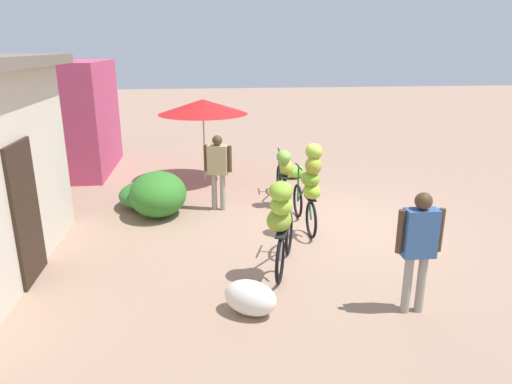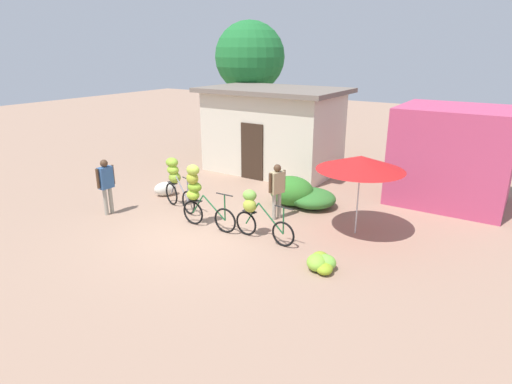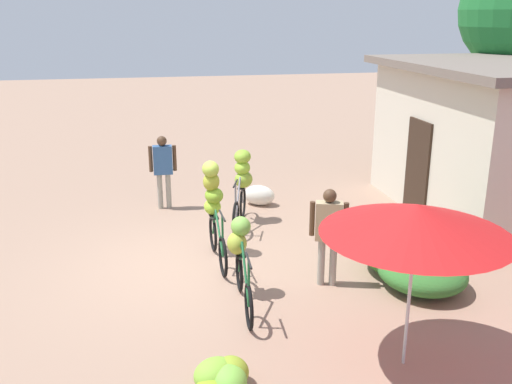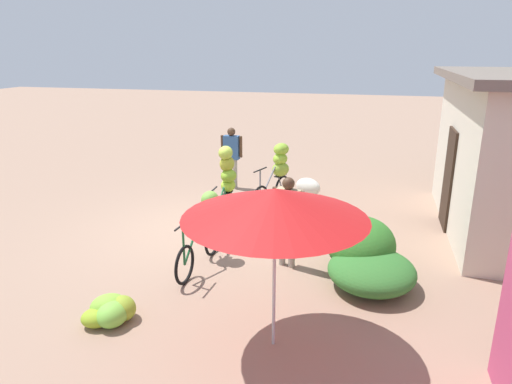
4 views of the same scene
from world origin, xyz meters
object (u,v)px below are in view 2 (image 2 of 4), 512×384
object	(u,v)px
tree_behind_building	(250,58)
building_low	(273,130)
shop_pink	(452,155)
bicycle_leftmost	(175,178)
bicycle_center_loaded	(256,212)
person_vendor	(106,181)
banana_pile_on_ground	(321,263)
bicycle_near_pile	(198,192)
market_umbrella	(361,163)
person_bystander	(277,186)
produce_sack	(165,189)

from	to	relation	value
tree_behind_building	building_low	bearing A→B (deg)	-42.39
shop_pink	tree_behind_building	xyz separation A→B (m)	(-8.94, 2.51, 2.65)
bicycle_leftmost	bicycle_center_loaded	world-z (taller)	bicycle_leftmost
person_vendor	banana_pile_on_ground	bearing A→B (deg)	2.72
building_low	tree_behind_building	xyz separation A→B (m)	(-2.65, 2.41, 2.51)
bicycle_center_loaded	banana_pile_on_ground	world-z (taller)	bicycle_center_loaded
tree_behind_building	bicycle_near_pile	bearing A→B (deg)	-64.97
bicycle_center_loaded	market_umbrella	bearing A→B (deg)	39.67
tree_behind_building	market_umbrella	bearing A→B (deg)	-40.56
bicycle_center_loaded	person_bystander	xyz separation A→B (m)	(-0.21, 1.38, 0.24)
bicycle_near_pile	tree_behind_building	bearing A→B (deg)	115.03
bicycle_center_loaded	bicycle_near_pile	bearing A→B (deg)	-174.52
produce_sack	person_bystander	bearing A→B (deg)	3.23
market_umbrella	bicycle_center_loaded	xyz separation A→B (m)	(-1.96, -1.63, -1.14)
bicycle_leftmost	banana_pile_on_ground	xyz separation A→B (m)	(5.20, -1.17, -0.71)
shop_pink	bicycle_leftmost	size ratio (longest dim) A/B	2.01
building_low	bicycle_near_pile	xyz separation A→B (m)	(1.17, -5.76, -0.63)
market_umbrella	person_bystander	distance (m)	2.36
bicycle_leftmost	produce_sack	distance (m)	1.32
banana_pile_on_ground	person_bystander	distance (m)	3.07
banana_pile_on_ground	shop_pink	bearing A→B (deg)	76.95
banana_pile_on_ground	produce_sack	size ratio (longest dim) A/B	1.13
market_umbrella	banana_pile_on_ground	distance (m)	2.78
building_low	bicycle_leftmost	xyz separation A→B (m)	(-0.32, -5.01, -0.70)
banana_pile_on_ground	person_vendor	xyz separation A→B (m)	(-6.40, -0.30, 0.81)
bicycle_leftmost	person_vendor	distance (m)	1.91
tree_behind_building	bicycle_leftmost	world-z (taller)	tree_behind_building
building_low	bicycle_near_pile	size ratio (longest dim) A/B	3.03
bicycle_leftmost	bicycle_center_loaded	size ratio (longest dim) A/B	0.92
building_low	market_umbrella	world-z (taller)	building_low
banana_pile_on_ground	bicycle_center_loaded	bearing A→B (deg)	164.06
bicycle_center_loaded	person_bystander	bearing A→B (deg)	98.58
tree_behind_building	bicycle_near_pile	xyz separation A→B (m)	(3.82, -8.18, -3.14)
bicycle_leftmost	person_bystander	distance (m)	3.07
market_umbrella	building_low	bearing A→B (deg)	140.49
bicycle_center_loaded	banana_pile_on_ground	xyz separation A→B (m)	(2.03, -0.58, -0.54)
bicycle_center_loaded	person_bystander	distance (m)	1.42
shop_pink	bicycle_leftmost	xyz separation A→B (m)	(-6.61, -4.91, -0.56)
building_low	tree_behind_building	distance (m)	4.37
building_low	produce_sack	world-z (taller)	building_low
tree_behind_building	person_bystander	xyz separation A→B (m)	(5.29, -6.63, -3.14)
tree_behind_building	market_umbrella	world-z (taller)	tree_behind_building
person_bystander	bicycle_leftmost	bearing A→B (deg)	-165.16
shop_pink	banana_pile_on_ground	size ratio (longest dim) A/B	4.05
building_low	person_vendor	xyz separation A→B (m)	(-1.52, -6.48, -0.61)
building_low	banana_pile_on_ground	world-z (taller)	building_low
tree_behind_building	market_umbrella	distance (m)	10.07
banana_pile_on_ground	person_vendor	distance (m)	6.46
bicycle_near_pile	market_umbrella	bearing A→B (deg)	26.15
building_low	person_vendor	world-z (taller)	building_low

